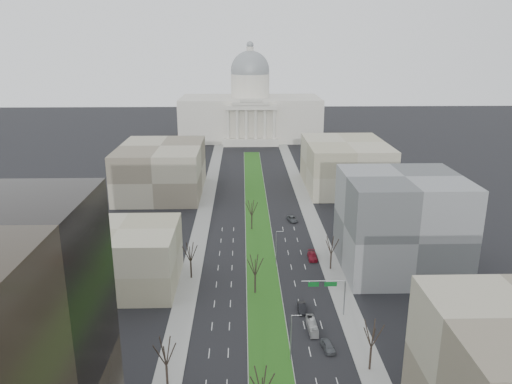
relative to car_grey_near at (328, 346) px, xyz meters
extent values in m
plane|color=black|center=(-10.91, 62.02, -0.77)|extent=(600.00, 600.00, 0.00)
cube|color=#999993|center=(-10.91, 61.02, -0.70)|extent=(8.00, 222.00, 0.15)
cube|color=#1A5216|center=(-10.91, 61.02, -0.60)|extent=(7.70, 221.70, 0.06)
cube|color=gray|center=(-28.41, 37.02, -0.70)|extent=(5.00, 330.00, 0.15)
cube|color=gray|center=(6.59, 37.02, -0.70)|extent=(5.00, 330.00, 0.15)
cube|color=beige|center=(-10.91, 212.02, 11.23)|extent=(80.00, 40.00, 24.00)
cube|color=beige|center=(-10.91, 189.02, 1.23)|extent=(30.00, 6.00, 4.00)
cube|color=beige|center=(-10.91, 189.02, 20.23)|extent=(28.00, 5.00, 2.50)
cube|color=beige|center=(-10.91, 189.02, 22.23)|extent=(20.00, 5.00, 1.80)
cube|color=beige|center=(-10.91, 189.02, 23.83)|extent=(12.00, 5.00, 1.60)
cylinder|color=beige|center=(-10.91, 212.02, 29.23)|extent=(22.00, 22.00, 14.00)
sphere|color=gray|center=(-10.91, 212.02, 38.23)|extent=(22.00, 22.00, 22.00)
cylinder|color=beige|center=(-10.91, 212.02, 49.23)|extent=(4.00, 4.00, 4.00)
sphere|color=gray|center=(-10.91, 212.02, 52.23)|extent=(4.00, 4.00, 4.00)
cylinder|color=beige|center=(-23.41, 189.02, 11.23)|extent=(2.00, 2.00, 16.00)
cylinder|color=beige|center=(-18.41, 189.02, 11.23)|extent=(2.00, 2.00, 16.00)
cylinder|color=beige|center=(-13.41, 189.02, 11.23)|extent=(2.00, 2.00, 16.00)
cylinder|color=beige|center=(-8.41, 189.02, 11.23)|extent=(2.00, 2.00, 16.00)
cylinder|color=beige|center=(-3.41, 189.02, 11.23)|extent=(2.00, 2.00, 16.00)
cylinder|color=beige|center=(1.59, 189.02, 11.23)|extent=(2.00, 2.00, 16.00)
cube|color=tan|center=(-43.91, 27.02, 6.23)|extent=(26.00, 22.00, 14.00)
cube|color=#595C5E|center=(23.09, 34.02, 11.23)|extent=(28.00, 26.00, 24.00)
cube|color=gray|center=(-45.91, 102.02, 8.23)|extent=(30.00, 40.00, 18.00)
cube|color=tan|center=(24.09, 107.02, 8.23)|extent=(30.00, 40.00, 18.00)
cylinder|color=black|center=(-28.11, -9.98, 1.39)|extent=(0.40, 0.40, 4.32)
cylinder|color=black|center=(-28.11, 30.02, 1.34)|extent=(0.40, 0.40, 4.22)
cylinder|color=black|center=(6.29, -5.98, 1.43)|extent=(0.40, 0.40, 4.42)
cylinder|color=black|center=(6.29, 34.02, 1.24)|extent=(0.40, 0.40, 4.03)
cylinder|color=black|center=(-12.91, 22.02, 1.39)|extent=(0.40, 0.40, 4.32)
cylinder|color=black|center=(-12.91, 62.02, 1.39)|extent=(0.40, 0.40, 4.32)
cylinder|color=gray|center=(-7.21, -2.98, 3.73)|extent=(0.20, 0.20, 9.00)
cylinder|color=gray|center=(-6.31, -2.98, 8.33)|extent=(1.80, 0.12, 0.12)
cylinder|color=gray|center=(-7.21, 37.02, 3.73)|extent=(0.20, 0.20, 9.00)
cylinder|color=gray|center=(-6.31, 37.02, 8.33)|extent=(1.80, 0.12, 0.12)
cylinder|color=gray|center=(5.29, 12.02, 3.23)|extent=(0.24, 0.24, 8.00)
cylinder|color=gray|center=(0.79, 12.02, 7.23)|extent=(9.00, 0.18, 0.18)
cube|color=#0C591E|center=(2.29, 12.10, 6.43)|extent=(2.60, 0.08, 1.00)
cube|color=#0C591E|center=(-1.21, 12.10, 6.43)|extent=(2.20, 0.08, 1.00)
imported|color=#505458|center=(0.00, 0.00, 0.00)|extent=(2.56, 4.79, 1.55)
imported|color=black|center=(-3.21, 14.03, 0.01)|extent=(1.80, 4.79, 1.56)
imported|color=maroon|center=(2.59, 40.28, 0.05)|extent=(2.47, 5.76, 1.65)
imported|color=#414448|center=(0.07, 69.25, -0.02)|extent=(3.30, 5.73, 1.50)
imported|color=silver|center=(-2.06, 6.67, 0.19)|extent=(1.80, 6.93, 1.92)
camera|label=1|loc=(-15.46, -79.47, 53.88)|focal=35.00mm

